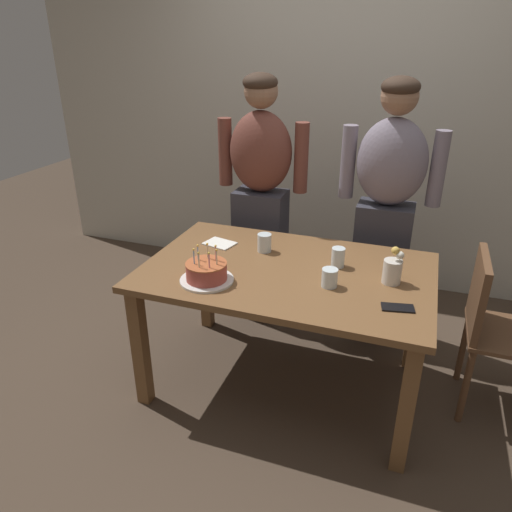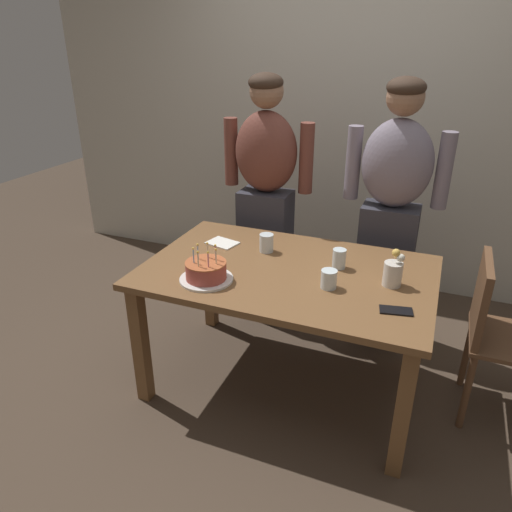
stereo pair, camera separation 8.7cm
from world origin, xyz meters
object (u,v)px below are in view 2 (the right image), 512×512
Objects in this scene: water_glass_near at (339,259)px; water_glass_far at (266,243)px; napkin_stack at (222,243)px; person_woman_cardigan at (391,213)px; cell_phone at (396,311)px; dining_chair at (496,328)px; birthday_cake at (206,272)px; water_glass_side at (329,279)px; person_man_bearded at (266,198)px; flower_vase at (393,272)px.

water_glass_far is (-0.43, 0.06, -0.00)m from water_glass_near.
napkin_stack is 0.10× the size of person_woman_cardigan.
dining_chair reaches higher than cell_phone.
birthday_cake is 0.61m from water_glass_side.
cell_phone is 1.12m from napkin_stack.
napkin_stack is (-0.13, 0.45, -0.04)m from birthday_cake.
napkin_stack is at bearing 175.11° from water_glass_near.
birthday_cake is 0.47m from water_glass_far.
person_man_bearded is at bearing 0.00° from person_woman_cardigan.
person_man_bearded reaches higher than flower_vase.
water_glass_near is at bearing 123.70° from cell_phone.
napkin_stack is at bearing 105.83° from birthday_cake.
water_glass_side reaches higher than cell_phone.
person_man_bearded reaches higher than napkin_stack.
water_glass_near is 0.06× the size of person_woman_cardigan.
water_glass_far reaches higher than water_glass_side.
dining_chair is (0.47, 0.41, -0.23)m from cell_phone.
water_glass_far is 0.81m from person_woman_cardigan.
person_man_bearded is at bearing 93.24° from birthday_cake.
dining_chair is at bearing 4.97° from water_glass_near.
flower_vase is at bearing 143.65° from person_man_bearded.
water_glass_far is 0.60× the size of napkin_stack.
person_man_bearded is at bearing 143.65° from flower_vase.
birthday_cake reaches higher than cell_phone.
cell_phone is at bearing -17.35° from water_glass_side.
person_man_bearded is (0.07, 0.53, 0.13)m from napkin_stack.
water_glass_far is at bearing 111.42° from person_man_bearded.
napkin_stack is (-0.28, 0.00, -0.05)m from water_glass_far.
person_man_bearded and person_woman_cardigan have the same top height.
birthday_cake is at bearing -146.38° from water_glass_near.
cell_phone is 1.35m from person_man_bearded.
napkin_stack is 1.53m from dining_chair.
cell_phone is (0.92, 0.05, -0.04)m from birthday_cake.
person_woman_cardigan reaches higher than water_glass_far.
dining_chair is (1.24, 0.01, -0.28)m from water_glass_far.
water_glass_near is 0.48m from cell_phone.
person_woman_cardigan is at bearing -180.00° from person_man_bearded.
flower_vase is 0.12× the size of person_woman_cardigan.
water_glass_far is at bearing -1.00° from napkin_stack.
water_glass_far is 0.52m from water_glass_side.
water_glass_side is 0.48× the size of flower_vase.
person_woman_cardigan is at bearing 99.06° from flower_vase.
water_glass_far is 0.58m from person_man_bearded.
flower_vase reaches higher than water_glass_side.
person_man_bearded is 1.00× the size of person_woman_cardigan.
flower_vase is (-0.05, 0.25, 0.07)m from cell_phone.
water_glass_near is (0.58, 0.39, 0.01)m from birthday_cake.
flower_vase reaches higher than cell_phone.
person_woman_cardigan is at bearing 30.64° from napkin_stack.
birthday_cake is 1.57× the size of napkin_stack.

